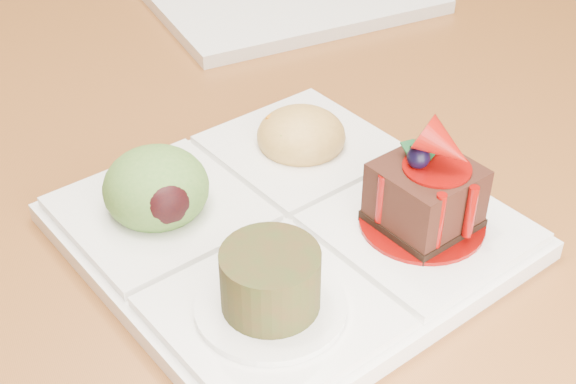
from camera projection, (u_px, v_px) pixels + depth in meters
name	position (u px, v px, depth m)	size (l,w,h in m)	color
ground	(167.00, 339.00, 1.43)	(6.00, 6.00, 0.00)	#553118
sampler_plate	(283.00, 213.00, 0.47)	(0.27, 0.27, 0.09)	white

